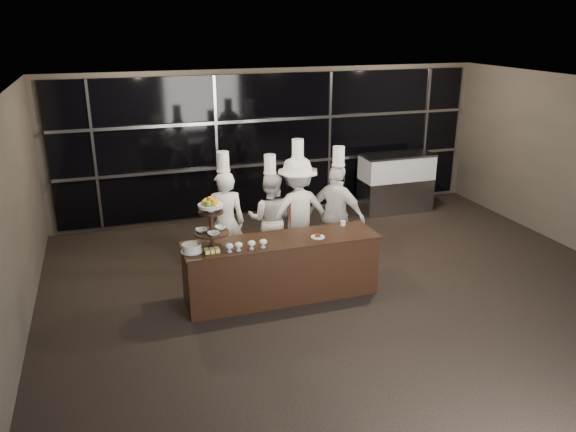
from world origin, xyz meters
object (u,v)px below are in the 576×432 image
object	(u,v)px
display_stand	(211,219)
chef_c	(297,211)
chef_a	(225,222)
layer_cake	(192,248)
display_case	(396,180)
buffet_counter	(281,268)
chef_d	(337,215)
chef_b	(271,218)

from	to	relation	value
display_stand	chef_c	distance (m)	2.03
chef_a	chef_c	xyz separation A→B (m)	(1.22, 0.04, 0.03)
display_stand	layer_cake	world-z (taller)	display_stand
display_case	buffet_counter	bearing A→B (deg)	-139.25
display_stand	chef_d	distance (m)	2.43
chef_a	chef_c	size ratio (longest dim) A/B	0.95
display_case	chef_d	distance (m)	3.17
layer_cake	display_case	bearing A→B (deg)	32.64
display_stand	chef_a	world-z (taller)	chef_a
chef_c	layer_cake	bearing A→B (deg)	-148.78
buffet_counter	chef_d	distance (m)	1.55
display_stand	chef_a	xyz separation A→B (m)	(0.41, 1.08, -0.46)
buffet_counter	display_stand	xyz separation A→B (m)	(-1.00, -0.00, 0.87)
display_case	chef_a	bearing A→B (deg)	-154.57
buffet_counter	chef_b	xyz separation A→B (m)	(0.20, 1.22, 0.34)
layer_cake	chef_c	size ratio (longest dim) A/B	0.14
layer_cake	chef_d	bearing A→B (deg)	19.74
display_stand	chef_b	size ratio (longest dim) A/B	0.40
display_stand	layer_cake	distance (m)	0.47
display_stand	chef_b	bearing A→B (deg)	45.39
buffet_counter	display_case	size ratio (longest dim) A/B	1.85
chef_c	chef_d	xyz separation A→B (m)	(0.59, -0.26, -0.05)
display_stand	chef_d	xyz separation A→B (m)	(2.23, 0.86, -0.47)
layer_cake	chef_b	xyz separation A→B (m)	(1.49, 1.27, -0.17)
chef_d	layer_cake	bearing A→B (deg)	-160.26
chef_d	display_case	bearing A→B (deg)	43.54
chef_b	layer_cake	bearing A→B (deg)	-139.72
display_stand	buffet_counter	bearing A→B (deg)	0.01
display_case	chef_d	size ratio (longest dim) A/B	0.76
layer_cake	chef_a	bearing A→B (deg)	57.94
display_stand	layer_cake	bearing A→B (deg)	-170.40
buffet_counter	chef_c	distance (m)	1.36
buffet_counter	chef_a	distance (m)	1.30
layer_cake	chef_a	world-z (taller)	chef_a
chef_b	chef_c	distance (m)	0.46
layer_cake	buffet_counter	bearing A→B (deg)	2.21
buffet_counter	layer_cake	bearing A→B (deg)	-177.79
buffet_counter	display_stand	bearing A→B (deg)	-179.99
display_case	chef_d	bearing A→B (deg)	-136.46
display_case	chef_b	world-z (taller)	chef_b
buffet_counter	chef_d	bearing A→B (deg)	34.86
chef_a	chef_b	world-z (taller)	chef_a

